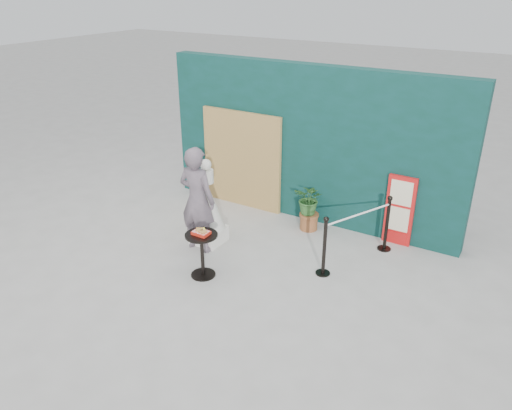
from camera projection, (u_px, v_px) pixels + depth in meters
The scene contains 10 objects.
ground at pixel (216, 292), 7.67m from camera, with size 60.00×60.00×0.00m, color #ADAAA5.
back_wall at pixel (309, 144), 9.49m from camera, with size 6.00×0.30×3.00m, color #0A3129.
bamboo_fence at pixel (242, 160), 10.19m from camera, with size 1.80×0.08×2.00m, color tan.
woman at pixel (197, 200), 8.51m from camera, with size 0.69×0.45×1.89m, color #665861.
menu_board at pixel (399, 211), 8.80m from camera, with size 0.50×0.07×1.30m.
statue at pixel (208, 209), 8.85m from camera, with size 0.62×0.62×1.59m.
cafe_table at pixel (202, 248), 7.89m from camera, with size 0.52×0.52×0.75m.
food_basket at pixel (201, 232), 7.77m from camera, with size 0.26×0.19×0.11m.
planter at pixel (310, 203), 9.35m from camera, with size 0.55×0.47×0.93m.
stanchion_barrier at pixel (357, 235), 8.30m from camera, with size 0.84×1.54×1.03m.
Camera 1 is at (3.85, -5.15, 4.43)m, focal length 35.00 mm.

